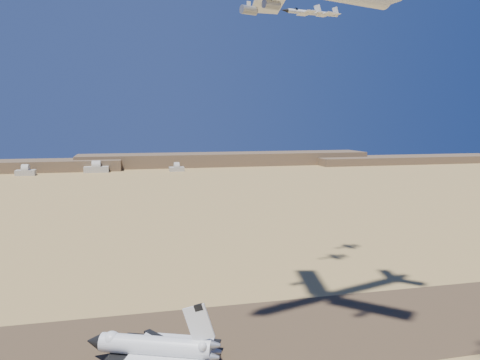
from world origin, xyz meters
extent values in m
plane|color=tan|center=(0.00, 0.00, 0.00)|extent=(1200.00, 1200.00, 0.00)
cube|color=brown|center=(0.00, 0.00, 0.03)|extent=(600.00, 50.00, 0.06)
cube|color=brown|center=(120.00, 540.00, 9.00)|extent=(420.00, 60.00, 18.00)
cube|color=brown|center=(400.00, 510.00, 5.50)|extent=(300.00, 60.00, 11.00)
cube|color=#B9B3A3|center=(-140.00, 470.00, 3.25)|extent=(22.00, 14.00, 6.50)
cube|color=#B9B3A3|center=(-60.00, 485.00, 3.75)|extent=(30.00, 15.00, 7.50)
cube|color=#B9B3A3|center=(40.00, 475.00, 2.75)|extent=(19.00, 12.50, 5.50)
cylinder|color=silver|center=(-15.44, -10.20, 5.51)|extent=(29.13, 15.88, 5.14)
cone|color=black|center=(-30.90, -3.88, 5.51)|extent=(5.67, 6.08, 4.88)
sphere|color=silver|center=(-26.48, -5.69, 6.24)|extent=(4.77, 4.77, 4.77)
cube|color=silver|center=(-12.04, -11.59, 3.40)|extent=(27.03, 28.03, 0.83)
cube|color=black|center=(-13.74, -10.90, 2.98)|extent=(33.82, 30.81, 0.46)
cube|color=silver|center=(-4.40, -14.72, 12.66)|extent=(8.12, 3.82, 10.57)
cylinder|color=gray|center=(-26.48, -5.69, 1.47)|extent=(0.33, 0.33, 2.94)
cylinder|color=black|center=(-26.48, -5.69, 0.50)|extent=(1.09, 0.76, 1.01)
cylinder|color=gray|center=(-8.61, -8.04, 1.47)|extent=(0.33, 0.33, 2.94)
cylinder|color=black|center=(-8.61, -8.04, 0.50)|extent=(1.09, 0.76, 1.01)
cube|color=silver|center=(20.59, 7.64, 98.89)|extent=(13.92, 30.13, 0.68)
cube|color=silver|center=(54.72, 8.67, 101.01)|extent=(7.52, 11.55, 0.48)
cylinder|color=gray|center=(18.91, 0.02, 95.98)|extent=(5.37, 3.84, 2.51)
cylinder|color=gray|center=(14.47, 7.75, 95.98)|extent=(5.37, 3.84, 2.51)
cylinder|color=silver|center=(42.41, 36.03, 103.04)|extent=(13.11, 3.36, 1.52)
cone|color=black|center=(34.68, 34.92, 103.04)|extent=(3.00, 1.80, 1.41)
sphere|color=black|center=(39.19, 35.57, 103.58)|extent=(1.52, 1.52, 1.52)
cube|color=silver|center=(43.49, 36.19, 102.82)|extent=(5.00, 9.14, 0.27)
cube|color=silver|center=(47.79, 36.81, 103.04)|extent=(3.14, 5.71, 0.22)
cube|color=silver|center=(48.00, 36.84, 104.56)|extent=(3.29, 0.74, 3.67)
cylinder|color=silver|center=(56.22, 50.31, 106.32)|extent=(12.90, 3.95, 1.50)
cone|color=black|center=(48.65, 48.82, 106.32)|extent=(3.00, 1.90, 1.39)
sphere|color=black|center=(53.06, 49.69, 106.86)|extent=(1.50, 1.50, 1.50)
cube|color=silver|center=(57.27, 50.52, 106.11)|extent=(5.33, 9.13, 0.27)
cube|color=silver|center=(61.47, 51.35, 106.32)|extent=(3.35, 5.71, 0.21)
cube|color=silver|center=(61.68, 51.39, 107.82)|extent=(3.23, 0.89, 3.62)
camera|label=1|loc=(-20.87, -128.24, 63.94)|focal=35.00mm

